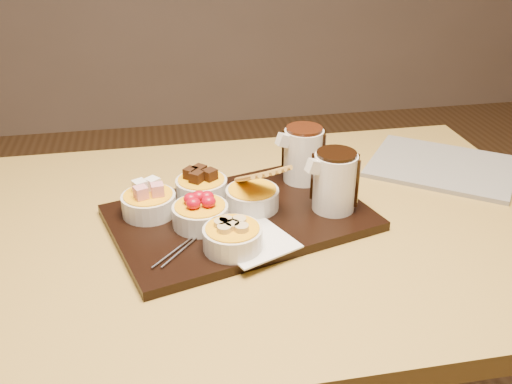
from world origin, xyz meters
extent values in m
cube|color=#AB8C3F|center=(0.00, 0.00, 0.73)|extent=(1.20, 0.80, 0.04)
cylinder|color=#AB8C3F|center=(-0.54, 0.34, 0.35)|extent=(0.06, 0.06, 0.71)
cylinder|color=#AB8C3F|center=(0.54, 0.34, 0.35)|extent=(0.06, 0.06, 0.71)
cube|color=black|center=(-0.01, 0.01, 0.76)|extent=(0.52, 0.41, 0.02)
cube|color=white|center=(-0.01, -0.09, 0.77)|extent=(0.16, 0.16, 0.00)
cylinder|color=silver|center=(-0.18, 0.04, 0.79)|extent=(0.10, 0.10, 0.04)
cylinder|color=silver|center=(-0.08, 0.08, 0.79)|extent=(0.10, 0.10, 0.04)
cylinder|color=silver|center=(-0.09, -0.02, 0.79)|extent=(0.10, 0.10, 0.04)
cylinder|color=silver|center=(0.01, 0.03, 0.79)|extent=(0.10, 0.10, 0.04)
cylinder|color=silver|center=(-0.05, -0.10, 0.79)|extent=(0.10, 0.10, 0.04)
cylinder|color=silver|center=(0.16, 0.00, 0.82)|extent=(0.10, 0.10, 0.11)
cylinder|color=silver|center=(0.13, 0.12, 0.82)|extent=(0.10, 0.10, 0.11)
cube|color=beige|center=(0.46, 0.15, 0.76)|extent=(0.38, 0.37, 0.01)
camera|label=1|loc=(-0.16, -0.90, 1.30)|focal=40.00mm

